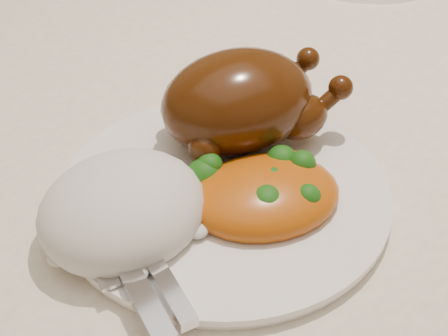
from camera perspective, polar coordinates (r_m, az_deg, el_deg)
dining_table at (r=0.70m, az=5.86°, el=-0.52°), size 1.60×0.90×0.76m
tablecloth at (r=0.66m, az=6.27°, el=4.42°), size 1.73×1.03×0.18m
dinner_plate at (r=0.51m, az=0.00°, el=-2.25°), size 0.29×0.29×0.01m
roast_chicken at (r=0.53m, az=1.70°, el=6.15°), size 0.18×0.13×0.09m
rice_mound at (r=0.47m, az=-9.24°, el=-3.78°), size 0.14×0.13×0.07m
mac_and_cheese at (r=0.49m, az=3.84°, el=-1.98°), size 0.15×0.13×0.04m
cutlery at (r=0.44m, az=-8.20°, el=-9.26°), size 0.05×0.18×0.01m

